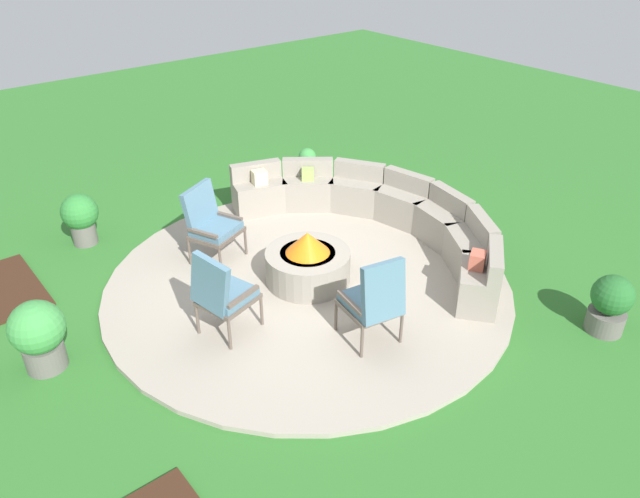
# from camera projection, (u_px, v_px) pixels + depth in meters

# --- Properties ---
(ground_plane) EXTENTS (24.00, 24.00, 0.00)m
(ground_plane) POSITION_uv_depth(u_px,v_px,m) (308.00, 284.00, 7.81)
(ground_plane) COLOR #2D6B28
(patio_circle) EXTENTS (5.17, 5.17, 0.06)m
(patio_circle) POSITION_uv_depth(u_px,v_px,m) (308.00, 282.00, 7.80)
(patio_circle) COLOR #9E9384
(patio_circle) RESTS_ON ground_plane
(fire_pit) EXTENTS (1.08, 1.08, 0.70)m
(fire_pit) POSITION_uv_depth(u_px,v_px,m) (308.00, 262.00, 7.64)
(fire_pit) COLOR gray
(fire_pit) RESTS_ON patio_circle
(curved_stone_bench) EXTENTS (4.44, 2.18, 0.75)m
(curved_stone_bench) POSITION_uv_depth(u_px,v_px,m) (382.00, 215.00, 8.67)
(curved_stone_bench) COLOR gray
(curved_stone_bench) RESTS_ON patio_circle
(lounge_chair_front_left) EXTENTS (0.75, 0.78, 1.05)m
(lounge_chair_front_left) POSITION_uv_depth(u_px,v_px,m) (210.00, 222.00, 7.98)
(lounge_chair_front_left) COLOR brown
(lounge_chair_front_left) RESTS_ON patio_circle
(lounge_chair_front_right) EXTENTS (0.67, 0.71, 1.09)m
(lounge_chair_front_right) POSITION_uv_depth(u_px,v_px,m) (222.00, 293.00, 6.57)
(lounge_chair_front_right) COLOR brown
(lounge_chair_front_right) RESTS_ON patio_circle
(lounge_chair_back_left) EXTENTS (0.71, 0.64, 1.08)m
(lounge_chair_back_left) POSITION_uv_depth(u_px,v_px,m) (374.00, 299.00, 6.45)
(lounge_chair_back_left) COLOR brown
(lounge_chair_back_left) RESTS_ON patio_circle
(potted_plant_0) EXTENTS (0.47, 0.47, 0.72)m
(potted_plant_0) POSITION_uv_depth(u_px,v_px,m) (610.00, 303.00, 6.80)
(potted_plant_0) COLOR #605B56
(potted_plant_0) RESTS_ON ground_plane
(potted_plant_1) EXTENTS (0.31, 0.31, 0.60)m
(potted_plant_1) POSITION_uv_depth(u_px,v_px,m) (307.00, 163.00, 10.43)
(potted_plant_1) COLOR #A89E8E
(potted_plant_1) RESTS_ON ground_plane
(potted_plant_2) EXTENTS (0.51, 0.51, 0.76)m
(potted_plant_2) POSITION_uv_depth(u_px,v_px,m) (81.00, 217.00, 8.51)
(potted_plant_2) COLOR #605B56
(potted_plant_2) RESTS_ON ground_plane
(potted_plant_3) EXTENTS (0.57, 0.57, 0.81)m
(potted_plant_3) POSITION_uv_depth(u_px,v_px,m) (39.00, 334.00, 6.23)
(potted_plant_3) COLOR #605B56
(potted_plant_3) RESTS_ON ground_plane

